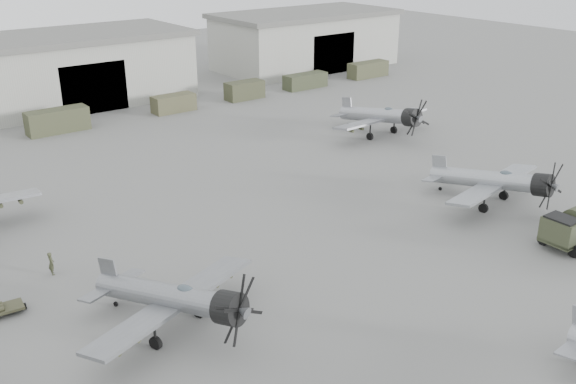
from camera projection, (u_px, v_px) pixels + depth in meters
name	position (u px, v px, depth m)	size (l,w,h in m)	color
ground	(465.00, 311.00, 37.26)	(220.00, 220.00, 0.00)	slate
hangar_center	(72.00, 68.00, 81.14)	(29.00, 14.80, 8.70)	#A3A499
hangar_right	(306.00, 39.00, 102.52)	(29.00, 14.80, 8.70)	#A3A499
support_truck_3	(58.00, 121.00, 69.90)	(6.61, 2.20, 2.55)	#3C3F29
support_truck_4	(174.00, 103.00, 77.96)	(5.23, 2.20, 2.07)	#49482F
support_truck_5	(245.00, 90.00, 83.76)	(5.12, 2.20, 2.32)	#393C27
support_truck_6	(305.00, 81.00, 89.55)	(6.44, 2.20, 2.04)	#353B26
support_truck_7	(368.00, 69.00, 96.33)	(6.59, 2.20, 2.27)	#41432C
aircraft_mid_1	(178.00, 299.00, 34.51)	(11.70, 10.55, 4.72)	gray
aircraft_mid_2	(498.00, 181.00, 50.70)	(11.85, 10.67, 4.70)	#95999D
aircraft_far_1	(384.00, 116.00, 67.96)	(12.47, 11.22, 4.99)	#94969D
ground_crew	(51.00, 263.00, 41.02)	(0.57, 0.37, 1.56)	#363A26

